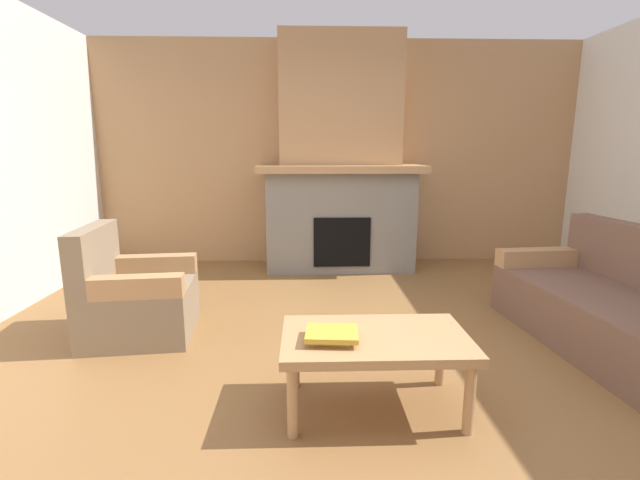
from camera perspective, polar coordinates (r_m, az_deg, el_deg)
ground at (r=3.02m, az=6.35°, el=-16.22°), size 9.00×9.00×0.00m
wall_back_wood_panel at (r=5.66m, az=2.30°, el=10.98°), size 6.00×0.12×2.70m
fireplace at (r=5.29m, az=2.58°, el=8.92°), size 1.90×0.82×2.70m
couch at (r=3.83m, az=34.06°, el=-7.48°), size 0.98×1.86×0.85m
armchair at (r=3.70m, az=-22.77°, el=-6.87°), size 0.83×0.83×0.85m
coffee_table at (r=2.47m, az=7.08°, el=-13.16°), size 1.00×0.60×0.43m
book_stack_near_edge at (r=2.36m, az=1.50°, el=-12.06°), size 0.29×0.26×0.05m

